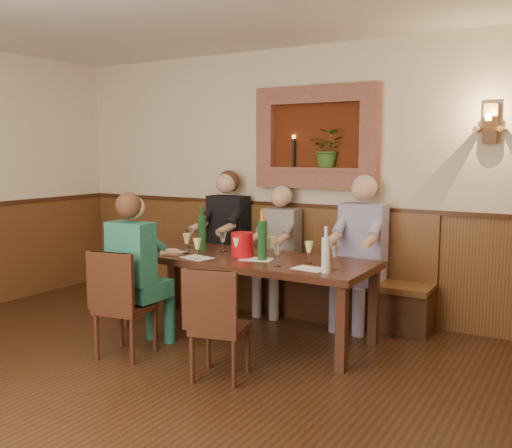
% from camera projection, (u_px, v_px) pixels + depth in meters
% --- Properties ---
extents(ground_plane, '(6.00, 6.00, 0.00)m').
position_uv_depth(ground_plane, '(96.00, 413.00, 3.75)').
color(ground_plane, black).
rests_on(ground_plane, ground).
extents(room_shell, '(6.04, 6.04, 2.82)m').
position_uv_depth(room_shell, '(85.00, 122.00, 3.51)').
color(room_shell, beige).
rests_on(room_shell, ground).
extents(wainscoting, '(6.02, 6.02, 1.15)m').
position_uv_depth(wainscoting, '(92.00, 326.00, 3.67)').
color(wainscoting, '#573018').
rests_on(wainscoting, ground).
extents(wall_niche, '(1.36, 0.30, 1.06)m').
position_uv_depth(wall_niche, '(319.00, 142.00, 5.91)').
color(wall_niche, '#4E1D0B').
rests_on(wall_niche, ground).
extents(wall_sconce, '(0.25, 0.20, 0.35)m').
position_uv_depth(wall_sconce, '(490.00, 125.00, 5.04)').
color(wall_sconce, '#573018').
rests_on(wall_sconce, ground).
extents(dining_table, '(2.40, 0.90, 0.75)m').
position_uv_depth(dining_table, '(244.00, 264.00, 5.24)').
color(dining_table, '#371B10').
rests_on(dining_table, ground).
extents(bench, '(3.00, 0.45, 1.11)m').
position_uv_depth(bench, '(291.00, 281.00, 6.09)').
color(bench, '#381E0F').
rests_on(bench, ground).
extents(chair_near_left, '(0.46, 0.46, 0.91)m').
position_uv_depth(chair_near_left, '(125.00, 325.00, 4.75)').
color(chair_near_left, '#371B10').
rests_on(chair_near_left, ground).
extents(chair_near_right, '(0.46, 0.46, 0.86)m').
position_uv_depth(chair_near_right, '(220.00, 346.00, 4.29)').
color(chair_near_right, '#371B10').
rests_on(chair_near_right, ground).
extents(person_bench_left, '(0.45, 0.55, 1.50)m').
position_uv_depth(person_bench_left, '(224.00, 249.00, 6.36)').
color(person_bench_left, black).
rests_on(person_bench_left, ground).
extents(person_bench_mid, '(0.39, 0.47, 1.35)m').
position_uv_depth(person_bench_mid, '(277.00, 261.00, 6.02)').
color(person_bench_mid, '#575250').
rests_on(person_bench_mid, ground).
extents(person_bench_right, '(0.44, 0.54, 1.48)m').
position_uv_depth(person_bench_right, '(359.00, 264.00, 5.55)').
color(person_bench_right, navy).
rests_on(person_bench_right, ground).
extents(person_chair_front, '(0.40, 0.49, 1.37)m').
position_uv_depth(person_chair_front, '(139.00, 286.00, 4.88)').
color(person_chair_front, '#184554').
rests_on(person_chair_front, ground).
extents(spittoon_bucket, '(0.27, 0.27, 0.23)m').
position_uv_depth(spittoon_bucket, '(242.00, 245.00, 5.17)').
color(spittoon_bucket, '#B70B11').
rests_on(spittoon_bucket, dining_table).
extents(wine_bottle_green_a, '(0.11, 0.11, 0.44)m').
position_uv_depth(wine_bottle_green_a, '(262.00, 239.00, 5.02)').
color(wine_bottle_green_a, '#19471E').
rests_on(wine_bottle_green_a, dining_table).
extents(wine_bottle_green_b, '(0.09, 0.09, 0.43)m').
position_uv_depth(wine_bottle_green_b, '(202.00, 232.00, 5.50)').
color(wine_bottle_green_b, '#19471E').
rests_on(wine_bottle_green_b, dining_table).
extents(water_bottle, '(0.08, 0.08, 0.37)m').
position_uv_depth(water_bottle, '(326.00, 254.00, 4.51)').
color(water_bottle, silver).
rests_on(water_bottle, dining_table).
extents(tasting_sheet_a, '(0.34, 0.26, 0.00)m').
position_uv_depth(tasting_sheet_a, '(166.00, 252.00, 5.44)').
color(tasting_sheet_a, white).
rests_on(tasting_sheet_a, dining_table).
extents(tasting_sheet_b, '(0.32, 0.27, 0.00)m').
position_uv_depth(tasting_sheet_b, '(256.00, 259.00, 5.08)').
color(tasting_sheet_b, white).
rests_on(tasting_sheet_b, dining_table).
extents(tasting_sheet_c, '(0.29, 0.22, 0.00)m').
position_uv_depth(tasting_sheet_c, '(310.00, 269.00, 4.67)').
color(tasting_sheet_c, white).
rests_on(tasting_sheet_c, dining_table).
extents(tasting_sheet_d, '(0.31, 0.25, 0.00)m').
position_uv_depth(tasting_sheet_d, '(197.00, 258.00, 5.16)').
color(tasting_sheet_d, white).
rests_on(tasting_sheet_d, dining_table).
extents(wine_glass_0, '(0.08, 0.08, 0.19)m').
position_uv_depth(wine_glass_0, '(187.00, 244.00, 5.35)').
color(wine_glass_0, '#F6F393').
rests_on(wine_glass_0, dining_table).
extents(wine_glass_1, '(0.08, 0.08, 0.19)m').
position_uv_depth(wine_glass_1, '(277.00, 255.00, 4.77)').
color(wine_glass_1, white).
rests_on(wine_glass_1, dining_table).
extents(wine_glass_2, '(0.08, 0.08, 0.19)m').
position_uv_depth(wine_glass_2, '(237.00, 248.00, 5.11)').
color(wine_glass_2, '#F6F393').
rests_on(wine_glass_2, dining_table).
extents(wine_glass_3, '(0.08, 0.08, 0.19)m').
position_uv_depth(wine_glass_3, '(309.00, 252.00, 4.89)').
color(wine_glass_3, '#F6F393').
rests_on(wine_glass_3, dining_table).
extents(wine_glass_4, '(0.08, 0.08, 0.19)m').
position_uv_depth(wine_glass_4, '(190.00, 238.00, 5.69)').
color(wine_glass_4, white).
rests_on(wine_glass_4, dining_table).
extents(wine_glass_5, '(0.08, 0.08, 0.19)m').
position_uv_depth(wine_glass_5, '(223.00, 242.00, 5.45)').
color(wine_glass_5, white).
rests_on(wine_glass_5, dining_table).
extents(wine_glass_6, '(0.08, 0.08, 0.19)m').
position_uv_depth(wine_glass_6, '(335.00, 257.00, 4.66)').
color(wine_glass_6, white).
rests_on(wine_glass_6, dining_table).
extents(wine_glass_7, '(0.08, 0.08, 0.19)m').
position_uv_depth(wine_glass_7, '(150.00, 239.00, 5.65)').
color(wine_glass_7, '#F6F393').
rests_on(wine_glass_7, dining_table).
extents(wine_glass_8, '(0.08, 0.08, 0.19)m').
position_uv_depth(wine_glass_8, '(272.00, 247.00, 5.14)').
color(wine_glass_8, '#F6F393').
rests_on(wine_glass_8, dining_table).
extents(wine_glass_9, '(0.08, 0.08, 0.19)m').
position_uv_depth(wine_glass_9, '(197.00, 249.00, 5.06)').
color(wine_glass_9, '#F6F393').
rests_on(wine_glass_9, dining_table).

